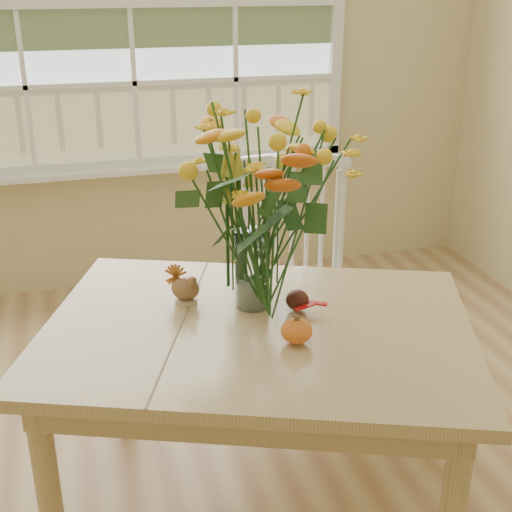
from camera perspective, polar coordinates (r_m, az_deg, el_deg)
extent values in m
cube|color=#D2BF86|center=(3.78, -10.37, 17.06)|extent=(4.00, 0.02, 2.70)
cube|color=silver|center=(3.76, -10.57, 20.07)|extent=(2.20, 0.00, 1.60)
cube|color=white|center=(3.83, -9.58, 7.12)|extent=(2.42, 0.12, 0.03)
cube|color=tan|center=(2.11, 0.15, -6.23)|extent=(1.55, 1.33, 0.04)
cube|color=tan|center=(2.14, 0.14, -7.87)|extent=(1.39, 1.18, 0.10)
cylinder|color=tan|center=(2.14, -16.89, -18.34)|extent=(0.07, 0.07, 0.66)
cylinder|color=tan|center=(2.70, -11.07, -8.20)|extent=(0.07, 0.07, 0.66)
cylinder|color=tan|center=(2.63, 13.36, -9.38)|extent=(0.07, 0.07, 0.66)
cube|color=white|center=(2.80, 3.38, -3.37)|extent=(0.53, 0.52, 0.05)
cube|color=white|center=(2.86, 3.02, 2.88)|extent=(0.46, 0.13, 0.52)
cylinder|color=white|center=(2.76, 0.02, -9.60)|extent=(0.04, 0.04, 0.45)
cylinder|color=white|center=(3.04, -0.48, -6.26)|extent=(0.04, 0.04, 0.45)
cylinder|color=white|center=(2.80, 7.36, -9.22)|extent=(0.04, 0.04, 0.45)
cylinder|color=white|center=(3.08, 6.14, -5.97)|extent=(0.04, 0.04, 0.45)
cylinder|color=white|center=(2.17, -0.28, -1.10)|extent=(0.11, 0.11, 0.25)
ellipsoid|color=#CA5517|center=(1.99, 3.40, -6.34)|extent=(0.09, 0.09, 0.07)
cylinder|color=#CCB78C|center=(2.25, -5.86, -3.68)|extent=(0.07, 0.07, 0.01)
ellipsoid|color=brown|center=(2.23, -5.90, -2.73)|extent=(0.11, 0.10, 0.08)
ellipsoid|color=#38160F|center=(2.17, 3.46, -3.76)|extent=(0.07, 0.07, 0.07)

